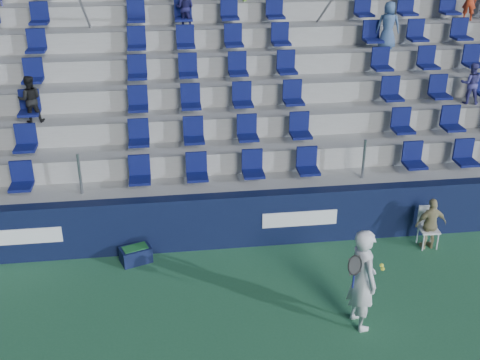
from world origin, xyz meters
The scene contains 7 objects.
ground centered at (0.00, 0.00, 0.00)m, with size 70.00×70.00×0.00m, color #2D6943.
sponsor_wall centered at (0.00, 3.15, 0.60)m, with size 24.00×0.32×1.20m.
grandstand centered at (0.00, 8.24, 2.13)m, with size 24.00×8.17×6.63m.
tennis_player centered at (1.96, 0.25, 0.95)m, with size 0.69×0.76×1.89m.
line_judge_chair centered at (4.20, 2.64, 0.51)m, with size 0.41×0.42×0.89m.
line_judge centered at (4.20, 2.50, 0.58)m, with size 0.68×0.28×1.15m, color tan.
ball_bin centered at (-1.96, 2.75, 0.18)m, with size 0.70×0.58×0.34m.
Camera 1 is at (-1.18, -7.86, 6.83)m, focal length 45.00 mm.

